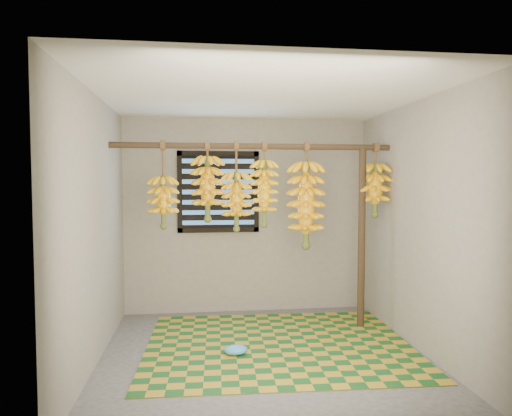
{
  "coord_description": "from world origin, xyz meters",
  "views": [
    {
      "loc": [
        -0.59,
        -4.14,
        1.61
      ],
      "look_at": [
        0.0,
        0.55,
        1.35
      ],
      "focal_mm": 32.0,
      "sensor_mm": 36.0,
      "label": 1
    }
  ],
  "objects": [
    {
      "name": "banana_bunch_c",
      "position": [
        -0.19,
        0.7,
        1.42
      ],
      "size": [
        0.31,
        0.31,
        0.95
      ],
      "color": "brown",
      "rests_on": "hanging_pole"
    },
    {
      "name": "wall_right",
      "position": [
        1.5,
        0.0,
        1.2
      ],
      "size": [
        0.01,
        3.0,
        2.4
      ],
      "primitive_type": "cube",
      "color": "gray",
      "rests_on": "floor"
    },
    {
      "name": "banana_bunch_e",
      "position": [
        0.57,
        0.7,
        1.37
      ],
      "size": [
        0.36,
        0.36,
        1.14
      ],
      "color": "brown",
      "rests_on": "hanging_pole"
    },
    {
      "name": "banana_bunch_b",
      "position": [
        -0.5,
        0.7,
        1.55
      ],
      "size": [
        0.33,
        0.33,
        0.84
      ],
      "color": "brown",
      "rests_on": "hanging_pole"
    },
    {
      "name": "ceiling",
      "position": [
        0.0,
        0.0,
        2.4
      ],
      "size": [
        3.0,
        3.0,
        0.01
      ],
      "primitive_type": "cube",
      "color": "silver",
      "rests_on": "wall_back"
    },
    {
      "name": "window",
      "position": [
        -0.35,
        1.48,
        1.5
      ],
      "size": [
        1.0,
        0.04,
        1.0
      ],
      "color": "black",
      "rests_on": "wall_back"
    },
    {
      "name": "banana_bunch_d",
      "position": [
        0.11,
        0.7,
        1.5
      ],
      "size": [
        0.28,
        0.28,
        0.91
      ],
      "color": "brown",
      "rests_on": "hanging_pole"
    },
    {
      "name": "plastic_bag",
      "position": [
        -0.26,
        0.02,
        0.06
      ],
      "size": [
        0.23,
        0.17,
        0.09
      ],
      "primitive_type": "ellipsoid",
      "rotation": [
        0.0,
        0.0,
        0.04
      ],
      "color": "#3F98EB",
      "rests_on": "woven_mat"
    },
    {
      "name": "banana_bunch_f",
      "position": [
        1.35,
        0.7,
        1.53
      ],
      "size": [
        0.34,
        0.34,
        0.81
      ],
      "color": "brown",
      "rests_on": "hanging_pole"
    },
    {
      "name": "banana_bunch_a",
      "position": [
        -0.96,
        0.7,
        1.41
      ],
      "size": [
        0.31,
        0.31,
        0.91
      ],
      "color": "brown",
      "rests_on": "hanging_pole"
    },
    {
      "name": "woven_mat",
      "position": [
        0.19,
        0.24,
        0.01
      ],
      "size": [
        2.66,
        2.17,
        0.01
      ],
      "primitive_type": "cube",
      "rotation": [
        0.0,
        0.0,
        -0.04
      ],
      "color": "#164E1E",
      "rests_on": "floor"
    },
    {
      "name": "hanging_pole",
      "position": [
        0.0,
        0.7,
        2.0
      ],
      "size": [
        3.0,
        0.06,
        0.06
      ],
      "primitive_type": "cylinder",
      "rotation": [
        0.0,
        1.57,
        0.0
      ],
      "color": "#43321F",
      "rests_on": "wall_left"
    },
    {
      "name": "support_post",
      "position": [
        1.2,
        0.7,
        1.0
      ],
      "size": [
        0.08,
        0.08,
        2.0
      ],
      "primitive_type": "cylinder",
      "color": "#43321F",
      "rests_on": "floor"
    },
    {
      "name": "wall_left",
      "position": [
        -1.5,
        0.0,
        1.2
      ],
      "size": [
        0.01,
        3.0,
        2.4
      ],
      "primitive_type": "cube",
      "color": "gray",
      "rests_on": "floor"
    },
    {
      "name": "floor",
      "position": [
        0.0,
        0.0,
        -0.01
      ],
      "size": [
        3.0,
        3.0,
        0.01
      ],
      "primitive_type": "cube",
      "color": "#454545",
      "rests_on": "ground"
    },
    {
      "name": "wall_back",
      "position": [
        0.0,
        1.5,
        1.2
      ],
      "size": [
        3.0,
        0.01,
        2.4
      ],
      "primitive_type": "cube",
      "color": "gray",
      "rests_on": "floor"
    }
  ]
}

